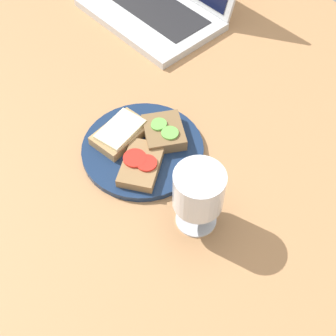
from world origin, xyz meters
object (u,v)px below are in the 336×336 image
Objects in this scene: sandwich_with_cucumber at (165,133)px; sandwich_with_cheese at (121,133)px; sandwich_with_tomato at (141,164)px; wine_glass at (199,192)px; plate at (143,149)px.

sandwich_with_cheese is (-6.03, -6.53, -0.07)cm from sandwich_with_cucumber.
sandwich_with_tomato is 1.09× the size of sandwich_with_cheese.
plate is at bearing 169.91° from wine_glass.
wine_glass is (14.89, 0.19, 6.72)cm from sandwich_with_tomato.
sandwich_with_cucumber is at bearing 154.59° from wine_glass.
sandwich_with_tomato is at bearing -43.07° from plate.
sandwich_with_tomato is (3.75, -3.50, 1.74)cm from plate.
sandwich_with_cucumber is 20.43cm from wine_glass.
sandwich_with_cucumber reaches higher than plate.
plate is 2.06× the size of sandwich_with_cheese.
wine_glass is at bearing -10.09° from plate.
plate is 1.82× the size of wine_glass.
sandwich_with_cucumber is at bearing 107.18° from sandwich_with_tomato.
sandwich_with_cucumber is (1.12, 5.01, 2.05)cm from plate.
wine_glass is at bearing -25.41° from sandwich_with_cucumber.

